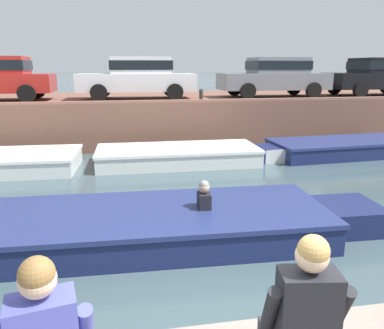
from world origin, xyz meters
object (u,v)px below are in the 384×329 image
Objects in this scene: boat_moored_east_navy at (335,148)px; mooring_bollard_mid at (201,95)px; car_right_inner_black at (378,75)px; car_centre_grey at (275,75)px; boat_moored_central_white at (186,155)px; car_left_inner_white at (139,76)px; motorboat_passing at (170,224)px; person_seated_right at (304,318)px.

boat_moored_east_navy is 12.72× the size of mooring_bollard_mid.
car_centre_grey is at bearing -179.99° from car_right_inner_black.
boat_moored_east_navy is (5.04, 0.13, 0.00)m from boat_moored_central_white.
car_left_inner_white is 5.42m from car_centre_grey.
motorboat_passing is at bearing -102.08° from boat_moored_central_white.
motorboat_passing is (-6.13, -5.22, 0.01)m from boat_moored_east_navy.
car_right_inner_black reaches higher than motorboat_passing.
motorboat_passing is at bearing -121.38° from car_centre_grey.
person_seated_right is at bearing -98.15° from mooring_bollard_mid.
motorboat_passing is at bearing 95.55° from person_seated_right.
car_right_inner_black reaches higher than boat_moored_east_navy.
car_left_inner_white is 1.02× the size of car_right_inner_black.
car_right_inner_black is (3.76, 3.48, 2.27)m from boat_moored_east_navy.
car_left_inner_white and car_right_inner_black have the same top height.
car_right_inner_black reaches higher than person_seated_right.
car_left_inner_white is 10.00m from car_right_inner_black.
car_right_inner_black is (10.00, 0.00, 0.00)m from car_left_inner_white.
mooring_bollard_mid is 11.32m from person_seated_right.
car_centre_grey is at bearing 103.30° from boat_moored_east_navy.
car_left_inner_white is 4.56× the size of person_seated_right.
boat_moored_central_white is 0.81× the size of motorboat_passing.
car_left_inner_white is 1.02× the size of car_centre_grey.
person_seated_right is at bearing -94.42° from boat_moored_central_white.
car_right_inner_black is 4.45× the size of person_seated_right.
car_left_inner_white is (-0.12, 8.69, 2.26)m from motorboat_passing.
motorboat_passing is 7.45× the size of person_seated_right.
mooring_bollard_mid is at bearing 154.41° from boat_moored_east_navy.
mooring_bollard_mid is at bearing 66.88° from boat_moored_central_white.
car_centre_grey is (5.42, 0.00, -0.00)m from car_left_inner_white.
car_centre_grey reaches higher than boat_moored_east_navy.
mooring_bollard_mid is at bearing 74.55° from motorboat_passing.
car_centre_grey is at bearing 58.62° from motorboat_passing.
boat_moored_central_white is 1.35× the size of car_right_inner_black.
mooring_bollard_mid reaches higher than boat_moored_central_white.
boat_moored_east_navy is at bearing 58.08° from person_seated_right.
boat_moored_east_navy is 1.29× the size of car_left_inner_white.
boat_moored_central_white is 6.00× the size of person_seated_right.
motorboat_passing is 1.68× the size of car_right_inner_black.
boat_moored_central_white is at bearing 85.58° from person_seated_right.
car_centre_grey is at bearing 0.03° from car_left_inner_white.
person_seated_right reaches higher than boat_moored_central_white.
boat_moored_east_navy is at bearing -25.59° from mooring_bollard_mid.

